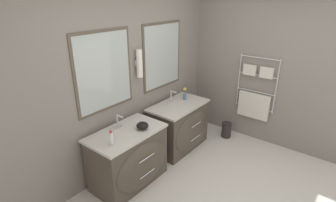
{
  "coord_description": "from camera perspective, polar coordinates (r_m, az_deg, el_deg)",
  "views": [
    {
      "loc": [
        -2.44,
        -0.95,
        2.42
      ],
      "look_at": [
        0.24,
        1.15,
        1.02
      ],
      "focal_mm": 28.0,
      "sensor_mm": 36.0,
      "label": 1
    }
  ],
  "objects": [
    {
      "name": "vanity_right",
      "position": [
        4.35,
        2.64,
        -5.44
      ],
      "size": [
        1.02,
        0.65,
        0.77
      ],
      "color": "#4C4238",
      "rests_on": "ground_plane"
    },
    {
      "name": "waste_bin",
      "position": [
        4.88,
        12.59,
        -6.07
      ],
      "size": [
        0.18,
        0.18,
        0.27
      ],
      "color": "#282626",
      "rests_on": "ground_plane"
    },
    {
      "name": "faucet_right",
      "position": [
        4.25,
        0.8,
        0.95
      ],
      "size": [
        0.17,
        0.13,
        0.2
      ],
      "color": "silver",
      "rests_on": "vanity_right"
    },
    {
      "name": "wall_right",
      "position": [
        4.71,
        16.24,
        7.53
      ],
      "size": [
        0.13,
        3.47,
        2.6
      ],
      "color": "gray",
      "rests_on": "ground_plane"
    },
    {
      "name": "vanity_left",
      "position": [
        3.61,
        -8.31,
        -12.08
      ],
      "size": [
        1.02,
        0.65,
        0.77
      ],
      "color": "#4C4238",
      "rests_on": "ground_plane"
    },
    {
      "name": "faucet_left",
      "position": [
        3.49,
        -10.79,
        -4.48
      ],
      "size": [
        0.17,
        0.13,
        0.2
      ],
      "color": "silver",
      "rests_on": "vanity_left"
    },
    {
      "name": "amenity_bowl",
      "position": [
        3.45,
        -5.61,
        -5.36
      ],
      "size": [
        0.16,
        0.16,
        0.1
      ],
      "color": "black",
      "rests_on": "vanity_left"
    },
    {
      "name": "wall_back",
      "position": [
        3.75,
        -8.52,
        4.86
      ],
      "size": [
        5.18,
        0.17,
        2.6
      ],
      "color": "gray",
      "rests_on": "ground_plane"
    },
    {
      "name": "flower_vase",
      "position": [
        4.38,
        3.68,
        1.44
      ],
      "size": [
        0.06,
        0.06,
        0.21
      ],
      "color": "teal",
      "rests_on": "vanity_right"
    },
    {
      "name": "toiletry_bottle",
      "position": [
        3.15,
        -12.25,
        -7.95
      ],
      "size": [
        0.05,
        0.05,
        0.18
      ],
      "color": "silver",
      "rests_on": "vanity_left"
    }
  ]
}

